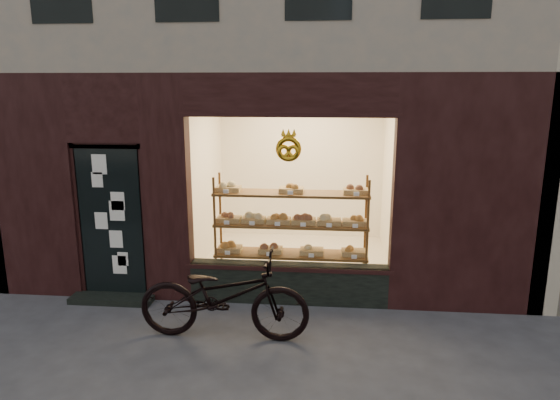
# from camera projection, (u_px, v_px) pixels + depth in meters

# --- Properties ---
(ground) EXTENTS (90.00, 90.00, 0.00)m
(ground) POSITION_uv_depth(u_px,v_px,m) (227.00, 390.00, 4.94)
(ground) COLOR #36363A
(display_shelf) EXTENTS (2.20, 0.45, 1.70)m
(display_shelf) POSITION_uv_depth(u_px,v_px,m) (291.00, 234.00, 7.18)
(display_shelf) COLOR #563716
(display_shelf) RESTS_ON ground
(bicycle) EXTENTS (2.02, 0.72, 1.06)m
(bicycle) POSITION_uv_depth(u_px,v_px,m) (224.00, 296.00, 5.86)
(bicycle) COLOR black
(bicycle) RESTS_ON ground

